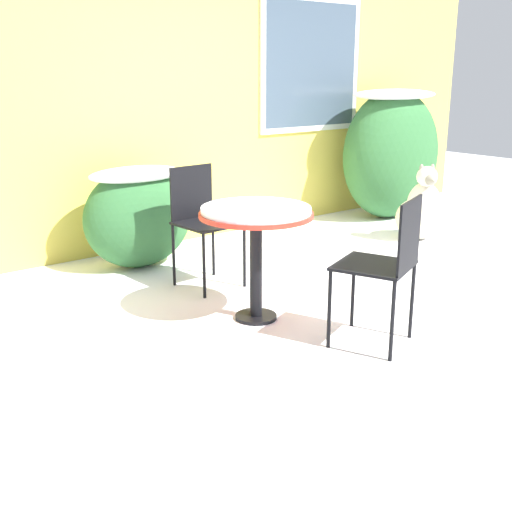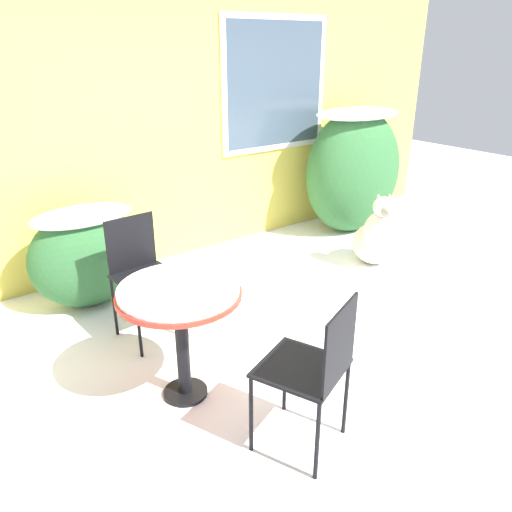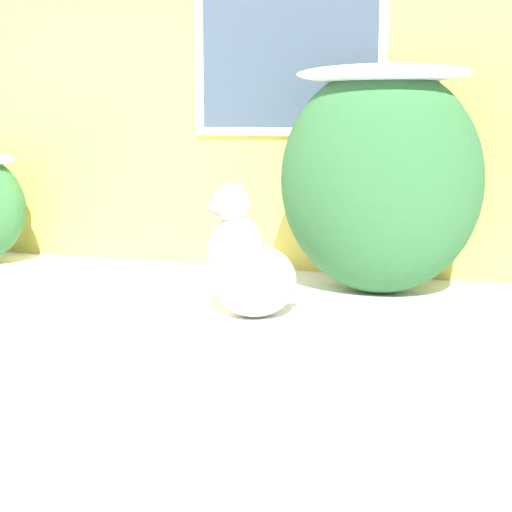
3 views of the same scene
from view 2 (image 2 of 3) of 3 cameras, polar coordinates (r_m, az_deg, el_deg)
ground_plane at (r=3.86m, az=5.41°, el=-10.36°), size 16.00×16.00×0.00m
house_wall at (r=5.13m, az=-10.32°, el=15.80°), size 8.00×0.10×2.98m
shrub_left at (r=4.50m, az=-18.74°, el=0.24°), size 0.99×0.61×0.87m
shrub_middle at (r=6.09m, az=11.09°, el=9.79°), size 1.29×0.86×1.45m
patio_table at (r=3.07m, az=-8.73°, el=-5.33°), size 0.76×0.76×0.79m
patio_chair_near_table at (r=3.87m, az=-12.94°, el=-1.59°), size 0.46×0.46×0.94m
patio_chair_far_side at (r=2.73m, az=6.65°, el=-12.42°), size 0.57×0.57×0.94m
dog at (r=5.25m, az=13.52°, el=2.00°), size 0.62×0.66×0.78m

